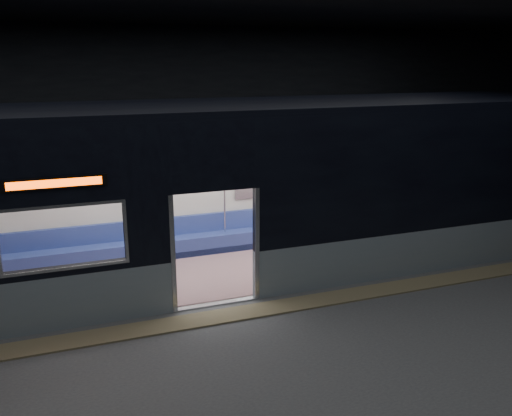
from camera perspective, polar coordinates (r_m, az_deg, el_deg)
station_floor at (r=8.77m, az=-2.21°, el=-12.91°), size 24.00×14.00×0.01m
station_envelope at (r=7.73m, az=-2.50°, el=11.76°), size 24.00×14.00×5.00m
tactile_strip at (r=9.23m, az=-3.29°, el=-11.26°), size 22.80×0.50×0.03m
metro_car at (r=10.43m, az=-6.66°, el=2.53°), size 18.00×3.04×3.35m
passenger at (r=13.13m, az=10.35°, el=0.42°), size 0.44×0.72×1.39m
handbag at (r=12.96m, az=10.74°, el=-0.35°), size 0.36×0.34×0.15m
transit_map at (r=12.24m, az=-0.04°, el=2.65°), size 0.91×0.03×0.59m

